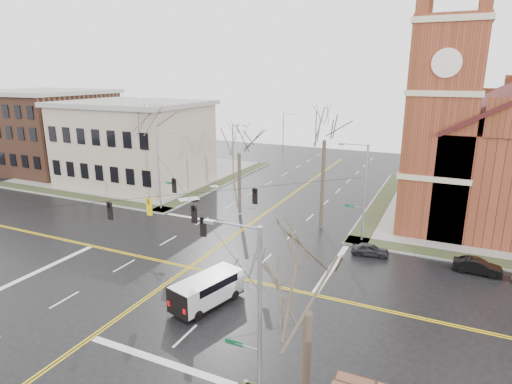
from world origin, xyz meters
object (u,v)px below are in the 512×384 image
at_px(tree_se, 308,302).
at_px(parked_car_b, 477,266).
at_px(signal_pole_nw, 160,168).
at_px(parked_car_a, 370,250).
at_px(tree_nw_near, 239,149).
at_px(tree_nw_far, 154,127).
at_px(tree_ne, 325,134).
at_px(streetlight_north_b, 284,133).
at_px(streetlight_north_a, 234,149).
at_px(cargo_van, 209,288).
at_px(signal_pole_ne, 363,190).
at_px(signal_pole_se, 256,316).

bearing_deg(tree_se, parked_car_b, 72.89).
relative_size(signal_pole_nw, parked_car_a, 2.84).
height_order(parked_car_b, tree_nw_near, tree_nw_near).
relative_size(tree_nw_far, tree_ne, 0.96).
distance_m(streetlight_north_b, tree_nw_near, 35.26).
height_order(streetlight_north_a, streetlight_north_b, same).
distance_m(cargo_van, tree_nw_far, 26.29).
relative_size(streetlight_north_a, streetlight_north_b, 1.00).
bearing_deg(tree_nw_near, tree_ne, -1.84).
bearing_deg(tree_se, signal_pole_nw, 135.72).
height_order(tree_nw_far, tree_ne, tree_ne).
relative_size(parked_car_a, tree_ne, 0.24).
height_order(signal_pole_ne, signal_pole_se, same).
xyz_separation_m(streetlight_north_a, streetlight_north_b, (0.00, 20.00, 0.00)).
xyz_separation_m(signal_pole_se, parked_car_b, (9.76, 20.17, -4.36)).
height_order(signal_pole_ne, tree_ne, tree_ne).
height_order(signal_pole_nw, tree_nw_near, tree_nw_near).
bearing_deg(streetlight_north_a, tree_ne, -39.43).
bearing_deg(tree_ne, tree_nw_far, 179.95).
bearing_deg(signal_pole_nw, streetlight_north_b, 88.95).
bearing_deg(signal_pole_se, signal_pole_nw, 134.55).
bearing_deg(signal_pole_nw, tree_nw_near, 14.73).
relative_size(signal_pole_nw, streetlight_north_a, 1.12).
relative_size(signal_pole_nw, tree_nw_near, 0.89).
height_order(signal_pole_ne, tree_nw_near, tree_nw_near).
distance_m(cargo_van, parked_car_a, 15.25).
relative_size(tree_nw_near, tree_ne, 0.77).
relative_size(signal_pole_se, tree_se, 0.88).
bearing_deg(streetlight_north_a, cargo_van, -64.88).
height_order(streetlight_north_a, cargo_van, streetlight_north_a).
bearing_deg(streetlight_north_b, tree_nw_far, -94.45).
bearing_deg(parked_car_b, cargo_van, 129.67).
distance_m(parked_car_b, tree_ne, 17.40).
xyz_separation_m(signal_pole_ne, tree_nw_far, (-24.66, 2.04, 4.20)).
bearing_deg(signal_pole_nw, tree_se, -44.28).
distance_m(signal_pole_ne, signal_pole_nw, 22.64).
relative_size(cargo_van, parked_car_b, 1.57).
bearing_deg(streetlight_north_b, tree_nw_near, -76.55).
xyz_separation_m(signal_pole_se, tree_se, (2.95, -1.96, 2.47)).
distance_m(signal_pole_ne, tree_ne, 6.63).
distance_m(parked_car_a, tree_ne, 11.80).
xyz_separation_m(streetlight_north_a, tree_nw_near, (8.17, -14.18, 2.86)).
xyz_separation_m(parked_car_b, tree_ne, (-14.13, 4.85, 8.92)).
bearing_deg(tree_ne, signal_pole_nw, -173.68).
bearing_deg(tree_nw_near, signal_pole_ne, -9.56).
bearing_deg(parked_car_a, signal_pole_ne, 19.10).
bearing_deg(signal_pole_ne, tree_se, -83.25).
xyz_separation_m(streetlight_north_b, parked_car_a, (23.47, -39.43, -3.93)).
height_order(streetlight_north_b, parked_car_a, streetlight_north_b).
height_order(signal_pole_se, parked_car_b, signal_pole_se).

